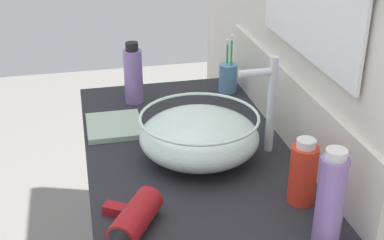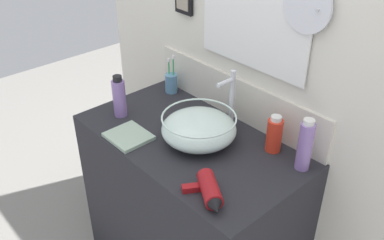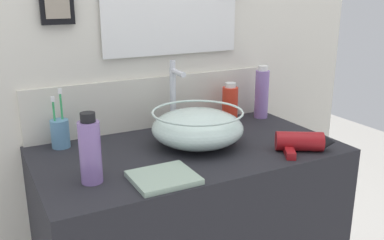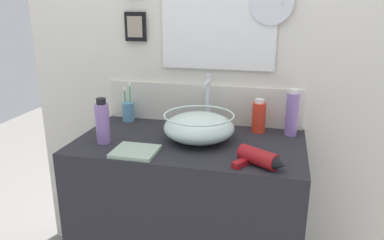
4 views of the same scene
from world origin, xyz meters
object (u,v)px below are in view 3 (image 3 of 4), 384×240
object	(u,v)px
faucet	(174,92)
spray_bottle	(90,150)
hair_drier	(303,142)
shampoo_bottle	(262,93)
hand_towel	(163,178)
toothbrush_cup	(60,133)
lotion_bottle	(230,103)
glass_bowl_sink	(198,127)

from	to	relation	value
faucet	spray_bottle	xyz separation A→B (m)	(-0.41, -0.31, -0.06)
faucet	hair_drier	bearing A→B (deg)	-54.43
shampoo_bottle	hand_towel	bearing A→B (deg)	-148.40
hair_drier	toothbrush_cup	xyz separation A→B (m)	(-0.72, 0.42, 0.02)
toothbrush_cup	spray_bottle	size ratio (longest dim) A/B	1.00
hair_drier	lotion_bottle	world-z (taller)	lotion_bottle
shampoo_bottle	hand_towel	xyz separation A→B (m)	(-0.63, -0.39, -0.10)
glass_bowl_sink	toothbrush_cup	xyz separation A→B (m)	(-0.43, 0.20, -0.01)
hair_drier	shampoo_bottle	world-z (taller)	shampoo_bottle
faucet	toothbrush_cup	xyz separation A→B (m)	(-0.43, 0.01, -0.10)
glass_bowl_sink	faucet	distance (m)	0.21
shampoo_bottle	hand_towel	world-z (taller)	shampoo_bottle
spray_bottle	shampoo_bottle	distance (m)	0.87
hair_drier	lotion_bottle	bearing A→B (deg)	95.19
spray_bottle	shampoo_bottle	size ratio (longest dim) A/B	0.92
hair_drier	lotion_bottle	size ratio (longest dim) A/B	1.31
hand_towel	hair_drier	bearing A→B (deg)	-0.76
hair_drier	lotion_bottle	xyz separation A→B (m)	(-0.04, 0.40, 0.05)
shampoo_bottle	lotion_bottle	bearing A→B (deg)	176.68
faucet	hair_drier	size ratio (longest dim) A/B	1.27
shampoo_bottle	hand_towel	size ratio (longest dim) A/B	1.23
hair_drier	toothbrush_cup	bearing A→B (deg)	149.75
faucet	shampoo_bottle	bearing A→B (deg)	-1.50
faucet	toothbrush_cup	world-z (taller)	faucet
spray_bottle	hand_towel	distance (m)	0.22
toothbrush_cup	spray_bottle	distance (m)	0.33
lotion_bottle	shampoo_bottle	size ratio (longest dim) A/B	0.74
toothbrush_cup	lotion_bottle	world-z (taller)	toothbrush_cup
hand_towel	faucet	bearing A→B (deg)	60.59
glass_bowl_sink	shampoo_bottle	bearing A→B (deg)	23.73
faucet	lotion_bottle	distance (m)	0.26
glass_bowl_sink	spray_bottle	xyz separation A→B (m)	(-0.41, -0.13, 0.03)
lotion_bottle	spray_bottle	bearing A→B (deg)	-154.70
toothbrush_cup	shampoo_bottle	xyz separation A→B (m)	(0.83, -0.02, 0.05)
toothbrush_cup	lotion_bottle	distance (m)	0.68
hair_drier	hand_towel	bearing A→B (deg)	179.24
faucet	lotion_bottle	size ratio (longest dim) A/B	1.66
glass_bowl_sink	hand_towel	world-z (taller)	glass_bowl_sink
faucet	glass_bowl_sink	bearing A→B (deg)	-90.00
hair_drier	toothbrush_cup	size ratio (longest dim) A/B	1.04
glass_bowl_sink	toothbrush_cup	world-z (taller)	toothbrush_cup
faucet	lotion_bottle	bearing A→B (deg)	-0.40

